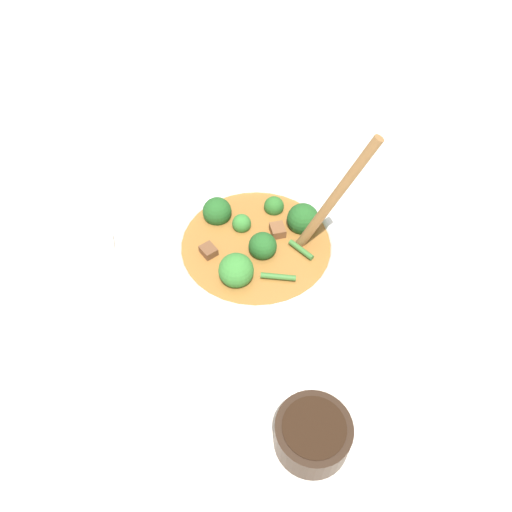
# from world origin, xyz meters

# --- Properties ---
(ground_plane) EXTENTS (4.00, 4.00, 0.00)m
(ground_plane) POSITION_xyz_m (0.00, 0.00, 0.00)
(ground_plane) COLOR silver
(stew_bowl) EXTENTS (0.23, 0.22, 0.25)m
(stew_bowl) POSITION_xyz_m (0.00, 0.00, 0.05)
(stew_bowl) COLOR white
(stew_bowl) RESTS_ON ground_plane
(condiment_bowl) EXTENTS (0.08, 0.08, 0.04)m
(condiment_bowl) POSITION_xyz_m (-0.07, -0.22, 0.02)
(condiment_bowl) COLOR black
(condiment_bowl) RESTS_ON ground_plane
(empty_plate) EXTENTS (0.25, 0.25, 0.02)m
(empty_plate) POSITION_xyz_m (-0.26, 0.21, 0.01)
(empty_plate) COLOR white
(empty_plate) RESTS_ON ground_plane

